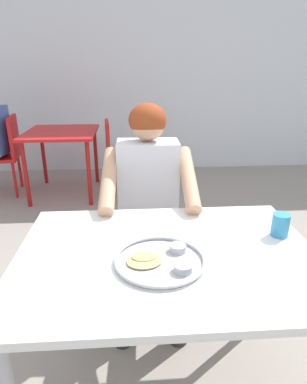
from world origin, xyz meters
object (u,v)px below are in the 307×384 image
Objects in this scene: table_background_red at (62,139)px; thali_tray at (160,260)px; table_foreground at (167,270)px; chair_red_left at (6,150)px; drinking_cup at (281,224)px; chair_red_right at (118,151)px; diner_foreground at (148,196)px; chair_foreground at (148,218)px.

thali_tray is at bearing -72.17° from table_background_red.
table_foreground is 1.30× the size of table_background_red.
drinking_cup is at bearing -51.76° from chair_red_left.
chair_red_left is 1.25m from chair_red_right.
drinking_cup is 0.11× the size of table_background_red.
table_foreground is 0.93× the size of diner_foreground.
thali_tray is 0.68m from diner_foreground.
diner_foreground reaches higher than thali_tray.
chair_red_right is (-0.25, 2.71, -0.27)m from thali_tray.
chair_red_left is at bearing 175.59° from table_background_red.
chair_foreground is 0.95× the size of chair_red_left.
thali_tray is 0.27× the size of diner_foreground.
drinking_cup is (0.51, 0.17, 0.04)m from thali_tray.
drinking_cup is at bearing 18.41° from thali_tray.
table_foreground is 1.28× the size of chair_red_left.
chair_red_left reaches higher than thali_tray.
table_background_red is (-0.86, 1.99, -0.10)m from diner_foreground.
table_foreground is 0.86m from chair_foreground.
chair_foreground is 1.82m from chair_red_right.
chair_foreground reaches higher than thali_tray.
diner_foreground is 1.38× the size of chair_red_left.
chair_red_right is (-0.76, 2.54, -0.31)m from drinking_cup.
chair_foreground is 1.02× the size of chair_red_right.
chair_foreground is at bearing 88.78° from diner_foreground.
diner_foreground is (-0.52, 0.51, -0.07)m from drinking_cup.
diner_foreground is 1.40× the size of table_background_red.
thali_tray is 0.38× the size of table_background_red.
chair_red_right is (-0.25, 1.80, -0.00)m from chair_foreground.
table_foreground is 0.50m from drinking_cup.
chair_red_right is (0.61, 0.03, -0.14)m from table_background_red.
table_background_red is at bearing 107.83° from thali_tray.
drinking_cup reaches higher than table_foreground.
table_foreground is 1.35× the size of chair_foreground.
thali_tray is 0.40× the size of chair_red_right.
chair_foreground is at bearing 92.32° from table_foreground.
table_foreground is at bearing 64.12° from thali_tray.
drinking_cup is 0.11× the size of chair_red_left.
chair_foreground is at bearing 124.85° from drinking_cup.
table_foreground is at bearing -86.41° from diner_foreground.
chair_foreground is 0.96× the size of table_background_red.
table_background_red is 0.63m from chair_red_right.
chair_red_left reaches higher than chair_foreground.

